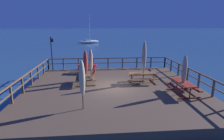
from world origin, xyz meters
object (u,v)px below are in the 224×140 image
Objects in this scene: patio_umbrella_short_back at (144,57)px; sailboat_distant at (89,41)px; picnic_table_back_left at (183,85)px; picnic_table_back_right at (87,67)px; patio_umbrella_tall_back_left at (184,70)px; lamp_post_hooked at (52,49)px; picnic_table_mid_centre at (86,76)px; patio_umbrella_tall_mid_right at (91,60)px; picnic_table_front_left at (142,75)px; patio_umbrella_short_front at (82,79)px; patio_umbrella_tall_mid_left at (86,63)px.

patio_umbrella_short_back is 0.41× the size of sailboat_distant.
picnic_table_back_left is 8.58m from picnic_table_back_right.
picnic_table_back_left is 0.27× the size of sailboat_distant.
lamp_post_hooked reaches higher than patio_umbrella_tall_back_left.
picnic_table_back_right is at bearing 90.56° from picnic_table_mid_centre.
lamp_post_hooked is at bearing 166.21° from picnic_table_back_right.
picnic_table_back_left is at bearing -22.50° from picnic_table_mid_centre.
patio_umbrella_tall_mid_right is 0.32× the size of sailboat_distant.
patio_umbrella_tall_back_left is at bearing -79.85° from sailboat_distant.
lamp_post_hooked is (-7.54, 4.21, 0.11)m from patio_umbrella_short_back.
patio_umbrella_short_front is (-4.15, -4.15, 1.08)m from picnic_table_front_left.
sailboat_distant reaches higher than patio_umbrella_tall_mid_right.
picnic_table_mid_centre is 0.82× the size of picnic_table_front_left.
patio_umbrella_tall_mid_right reaches higher than picnic_table_front_left.
patio_umbrella_tall_mid_left is 4.28m from patio_umbrella_short_front.
patio_umbrella_short_back is at bearing 44.26° from patio_umbrella_short_front.
patio_umbrella_short_front is at bearing -88.65° from picnic_table_mid_centre.
patio_umbrella_short_front is at bearing -89.04° from patio_umbrella_tall_mid_left.
picnic_table_mid_centre is 4.54m from patio_umbrella_short_back.
patio_umbrella_tall_back_left is 3.15m from patio_umbrella_short_back.
patio_umbrella_tall_back_left is at bearing -43.40° from picnic_table_back_right.
patio_umbrella_tall_back_left reaches higher than picnic_table_front_left.
picnic_table_mid_centre is 4.42m from patio_umbrella_short_front.
patio_umbrella_short_back is (-1.97, 2.41, 1.44)m from picnic_table_back_left.
patio_umbrella_short_back is 8.64m from lamp_post_hooked.
picnic_table_mid_centre is 6.83m from patio_umbrella_tall_back_left.
lamp_post_hooked is at bearing 144.72° from patio_umbrella_tall_back_left.
patio_umbrella_tall_back_left reaches higher than picnic_table_back_left.
sailboat_distant is (-7.64, 42.20, -0.78)m from picnic_table_back_left.
picnic_table_front_left is 8.70m from lamp_post_hooked.
picnic_table_front_left is at bearing -16.33° from patio_umbrella_tall_mid_right.
picnic_table_mid_centre is 0.68× the size of patio_umbrella_tall_mid_left.
sailboat_distant reaches higher than picnic_table_back_left.
patio_umbrella_tall_back_left reaches higher than picnic_table_back_right.
lamp_post_hooked is (-3.24, 4.01, 1.56)m from picnic_table_mid_centre.
patio_umbrella_tall_mid_left is 0.33× the size of sailboat_distant.
picnic_table_back_left is at bearing -22.57° from patio_umbrella_tall_mid_left.
picnic_table_back_left and picnic_table_back_right have the same top height.
sailboat_distant reaches higher than patio_umbrella_short_back.
lamp_post_hooked is at bearing 128.95° from picnic_table_mid_centre.
picnic_table_front_left is at bearing -1.78° from patio_umbrella_tall_mid_left.
patio_umbrella_tall_mid_right is at bearing 163.67° from picnic_table_front_left.
patio_umbrella_short_front is 0.81× the size of lamp_post_hooked.
patio_umbrella_tall_mid_left is 1.06m from patio_umbrella_tall_mid_right.
sailboat_distant reaches higher than picnic_table_back_right.
patio_umbrella_short_front is 0.82× the size of patio_umbrella_short_back.
lamp_post_hooked is at bearing 151.04° from picnic_table_front_left.
patio_umbrella_tall_back_left is (6.23, -5.89, 1.03)m from picnic_table_back_right.
patio_umbrella_tall_mid_right is (-5.82, 3.67, -0.01)m from patio_umbrella_tall_back_left.
picnic_table_back_left is 0.82× the size of patio_umbrella_tall_mid_left.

